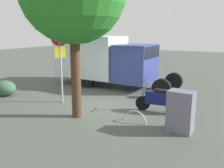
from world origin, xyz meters
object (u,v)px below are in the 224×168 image
object	(u,v)px
stop_sign	(60,53)
box_truck_near	(105,58)
motorcycle	(160,99)
utility_cabinet	(181,111)
bike_rack_hoop	(135,122)

from	to	relation	value
stop_sign	box_truck_near	bearing A→B (deg)	-90.09
box_truck_near	stop_sign	xyz separation A→B (m)	(0.01, 3.81, 0.58)
motorcycle	stop_sign	size ratio (longest dim) A/B	0.57
motorcycle	utility_cabinet	size ratio (longest dim) A/B	1.41
stop_sign	motorcycle	bearing A→B (deg)	-170.92
box_truck_near	utility_cabinet	size ratio (longest dim) A/B	5.53
utility_cabinet	box_truck_near	bearing A→B (deg)	-41.57
box_truck_near	bike_rack_hoop	size ratio (longest dim) A/B	8.38
motorcycle	stop_sign	bearing A→B (deg)	4.33
bike_rack_hoop	motorcycle	bearing A→B (deg)	-107.14
stop_sign	bike_rack_hoop	world-z (taller)	stop_sign
utility_cabinet	bike_rack_hoop	bearing A→B (deg)	-2.97
utility_cabinet	bike_rack_hoop	distance (m)	1.64
box_truck_near	stop_sign	world-z (taller)	stop_sign
utility_cabinet	bike_rack_hoop	world-z (taller)	utility_cabinet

